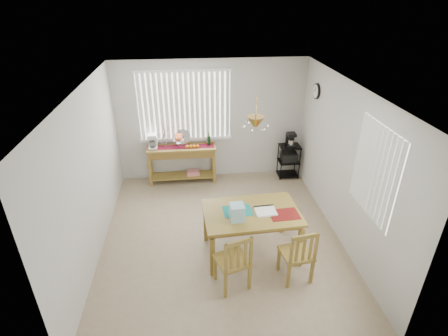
{
  "coord_description": "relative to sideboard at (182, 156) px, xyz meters",
  "views": [
    {
      "loc": [
        -0.45,
        -4.79,
        3.87
      ],
      "look_at": [
        0.1,
        0.55,
        1.05
      ],
      "focal_mm": 28.0,
      "sensor_mm": 36.0,
      "label": 1
    }
  ],
  "objects": [
    {
      "name": "ground",
      "position": [
        0.65,
        -2.02,
        -0.62
      ],
      "size": [
        4.0,
        4.5,
        0.01
      ],
      "primitive_type": "cube",
      "color": "tan"
    },
    {
      "name": "room_shell",
      "position": [
        0.66,
        -2.01,
        1.07
      ],
      "size": [
        4.2,
        4.7,
        2.7
      ],
      "color": "beige",
      "rests_on": "ground"
    },
    {
      "name": "sideboard",
      "position": [
        0.0,
        0.0,
        0.0
      ],
      "size": [
        1.47,
        0.41,
        0.82
      ],
      "color": "olive",
      "rests_on": "ground"
    },
    {
      "name": "sideboard_items",
      "position": [
        -0.23,
        0.01,
        0.34
      ],
      "size": [
        1.39,
        0.34,
        0.63
      ],
      "color": "maroon",
      "rests_on": "sideboard"
    },
    {
      "name": "wire_cart",
      "position": [
        2.35,
        -0.02,
        -0.16
      ],
      "size": [
        0.44,
        0.36,
        0.76
      ],
      "color": "black",
      "rests_on": "ground"
    },
    {
      "name": "cart_items",
      "position": [
        2.35,
        -0.02,
        0.28
      ],
      "size": [
        0.18,
        0.21,
        0.31
      ],
      "color": "black",
      "rests_on": "wire_cart"
    },
    {
      "name": "dining_table",
      "position": [
        1.08,
        -2.45,
        0.08
      ],
      "size": [
        1.52,
        1.03,
        0.79
      ],
      "color": "olive",
      "rests_on": "ground"
    },
    {
      "name": "table_items",
      "position": [
        0.94,
        -2.59,
        0.26
      ],
      "size": [
        1.15,
        0.51,
        0.25
      ],
      "color": "#16807C",
      "rests_on": "dining_table"
    },
    {
      "name": "chair_left",
      "position": [
        0.71,
        -3.16,
        -0.16
      ],
      "size": [
        0.55,
        0.55,
        0.94
      ],
      "color": "olive",
      "rests_on": "ground"
    },
    {
      "name": "chair_right",
      "position": [
        1.65,
        -3.1,
        -0.17
      ],
      "size": [
        0.48,
        0.48,
        0.92
      ],
      "color": "olive",
      "rests_on": "ground"
    }
  ]
}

